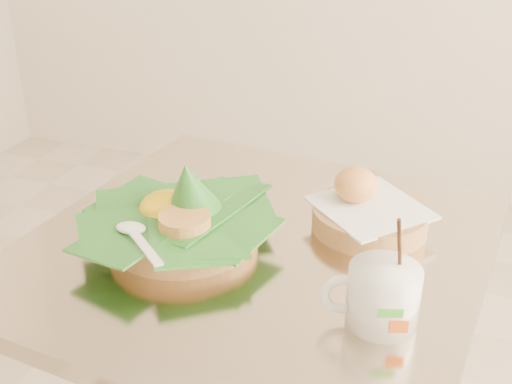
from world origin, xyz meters
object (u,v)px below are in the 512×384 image
(rice_basket, at_px, (182,217))
(bread_basket, at_px, (367,212))
(coffee_mug, at_px, (381,294))
(cafe_table, at_px, (255,351))

(rice_basket, height_order, bread_basket, rice_basket)
(bread_basket, bearing_deg, coffee_mug, -75.49)
(cafe_table, bearing_deg, coffee_mug, -31.10)
(cafe_table, height_order, rice_basket, rice_basket)
(bread_basket, distance_m, coffee_mug, 0.25)
(bread_basket, height_order, coffee_mug, coffee_mug)
(cafe_table, xyz_separation_m, coffee_mug, (0.22, -0.13, 0.26))
(bread_basket, bearing_deg, rice_basket, -153.48)
(cafe_table, bearing_deg, rice_basket, -166.74)
(rice_basket, xyz_separation_m, coffee_mug, (0.33, -0.11, 0.00))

